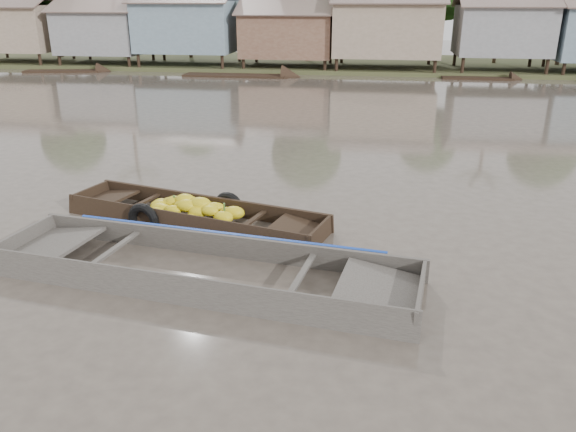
# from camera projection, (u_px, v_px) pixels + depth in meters

# --- Properties ---
(ground) EXTENTS (120.00, 120.00, 0.00)m
(ground) POSITION_uv_depth(u_px,v_px,m) (241.00, 275.00, 9.63)
(ground) COLOR #4A4139
(ground) RESTS_ON ground
(riverbank) EXTENTS (120.00, 12.47, 10.22)m
(riverbank) POSITION_uv_depth(u_px,v_px,m) (395.00, 20.00, 37.41)
(riverbank) COLOR #384723
(riverbank) RESTS_ON ground
(banana_boat) EXTENTS (5.91, 2.80, 0.80)m
(banana_boat) POSITION_uv_depth(u_px,v_px,m) (192.00, 214.00, 11.88)
(banana_boat) COLOR black
(banana_boat) RESTS_ON ground
(viewer_boat) EXTENTS (7.56, 2.89, 0.59)m
(viewer_boat) POSITION_uv_depth(u_px,v_px,m) (204.00, 275.00, 9.53)
(viewer_boat) COLOR #3B3632
(viewer_boat) RESTS_ON ground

